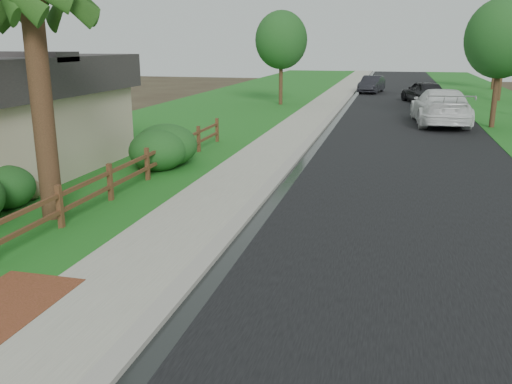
# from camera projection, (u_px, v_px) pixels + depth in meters

# --- Properties ---
(ground) EXTENTS (120.00, 120.00, 0.00)m
(ground) POSITION_uv_depth(u_px,v_px,m) (152.00, 298.00, 9.48)
(ground) COLOR #32261B
(road) EXTENTS (8.00, 90.00, 0.02)m
(road) POSITION_uv_depth(u_px,v_px,m) (402.00, 101.00, 41.13)
(road) COLOR black
(road) RESTS_ON ground
(curb) EXTENTS (0.40, 90.00, 0.12)m
(curb) POSITION_uv_depth(u_px,v_px,m) (347.00, 99.00, 42.10)
(curb) COLOR gray
(curb) RESTS_ON ground
(wet_gutter) EXTENTS (0.50, 90.00, 0.00)m
(wet_gutter) POSITION_uv_depth(u_px,v_px,m) (351.00, 100.00, 42.03)
(wet_gutter) COLOR black
(wet_gutter) RESTS_ON road
(sidewalk) EXTENTS (2.20, 90.00, 0.10)m
(sidewalk) POSITION_uv_depth(u_px,v_px,m) (330.00, 99.00, 42.41)
(sidewalk) COLOR gray
(sidewalk) RESTS_ON ground
(grass_strip) EXTENTS (1.60, 90.00, 0.06)m
(grass_strip) POSITION_uv_depth(u_px,v_px,m) (306.00, 99.00, 42.86)
(grass_strip) COLOR #1D601B
(grass_strip) RESTS_ON ground
(lawn_near) EXTENTS (9.00, 90.00, 0.04)m
(lawn_near) POSITION_uv_depth(u_px,v_px,m) (243.00, 97.00, 44.07)
(lawn_near) COLOR #1D601B
(lawn_near) RESTS_ON ground
(verge_far) EXTENTS (6.00, 90.00, 0.04)m
(verge_far) POSITION_uv_depth(u_px,v_px,m) (500.00, 104.00, 39.52)
(verge_far) COLOR #1D601B
(verge_far) RESTS_ON ground
(brick_patch) EXTENTS (1.60, 2.40, 0.11)m
(brick_patch) POSITION_uv_depth(u_px,v_px,m) (5.00, 307.00, 9.05)
(brick_patch) COLOR brown
(brick_patch) RESTS_ON ground
(ranch_fence) EXTENTS (0.12, 16.92, 1.10)m
(ranch_fence) POSITION_uv_depth(u_px,v_px,m) (130.00, 171.00, 16.14)
(ranch_fence) COLOR #492818
(ranch_fence) RESTS_ON ground
(white_suv) EXTENTS (3.11, 6.80, 1.93)m
(white_suv) POSITION_uv_depth(u_px,v_px,m) (441.00, 106.00, 29.26)
(white_suv) COLOR white
(white_suv) RESTS_ON road
(dark_car_mid) EXTENTS (3.52, 5.18, 1.64)m
(dark_car_mid) POSITION_uv_depth(u_px,v_px,m) (424.00, 92.00, 39.78)
(dark_car_mid) COLOR black
(dark_car_mid) RESTS_ON road
(dark_car_far) EXTENTS (2.31, 4.69, 1.48)m
(dark_car_far) POSITION_uv_depth(u_px,v_px,m) (372.00, 84.00, 47.92)
(dark_car_far) COLOR black
(dark_car_far) RESTS_ON road
(boulder) EXTENTS (1.11, 0.96, 0.63)m
(boulder) POSITION_uv_depth(u_px,v_px,m) (26.00, 190.00, 15.27)
(boulder) COLOR brown
(boulder) RESTS_ON ground
(shrub_a) EXTENTS (1.88, 1.88, 1.17)m
(shrub_a) POSITION_uv_depth(u_px,v_px,m) (5.00, 187.00, 14.44)
(shrub_a) COLOR #1C4B1A
(shrub_a) RESTS_ON ground
(shrub_c) EXTENTS (2.51, 2.51, 1.44)m
(shrub_c) POSITION_uv_depth(u_px,v_px,m) (158.00, 150.00, 18.71)
(shrub_c) COLOR #1C4B1A
(shrub_c) RESTS_ON ground
(shrub_d) EXTENTS (2.42, 2.42, 1.53)m
(shrub_d) POSITION_uv_depth(u_px,v_px,m) (166.00, 145.00, 19.38)
(shrub_d) COLOR #1C4B1A
(shrub_d) RESTS_ON ground
(tree_near_right) EXTENTS (3.62, 3.62, 6.52)m
(tree_near_right) POSITION_uv_depth(u_px,v_px,m) (502.00, 39.00, 27.19)
(tree_near_right) COLOR #332214
(tree_near_right) RESTS_ON ground
(tree_mid_left) EXTENTS (3.63, 3.63, 6.50)m
(tree_mid_left) POSITION_uv_depth(u_px,v_px,m) (281.00, 40.00, 37.61)
(tree_mid_left) COLOR #332214
(tree_mid_left) RESTS_ON ground
(tree_mid_right) EXTENTS (3.57, 3.57, 6.48)m
(tree_mid_right) POSITION_uv_depth(u_px,v_px,m) (505.00, 40.00, 40.20)
(tree_mid_right) COLOR #332214
(tree_mid_right) RESTS_ON ground
(tree_far_right) EXTENTS (3.73, 3.73, 6.88)m
(tree_far_right) POSITION_uv_depth(u_px,v_px,m) (498.00, 37.00, 50.08)
(tree_far_right) COLOR #332214
(tree_far_right) RESTS_ON ground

